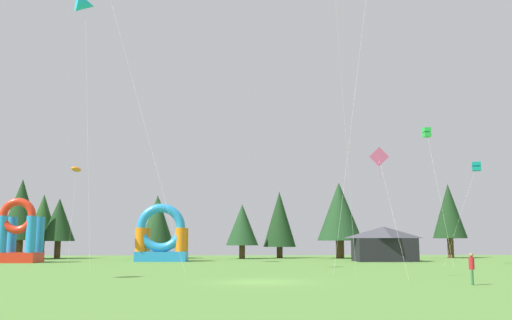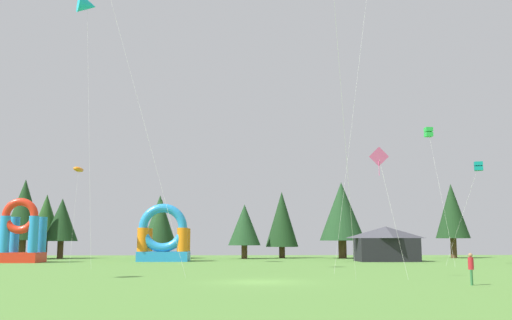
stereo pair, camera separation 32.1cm
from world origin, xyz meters
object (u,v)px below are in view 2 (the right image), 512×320
Objects in this scene: kite_teal_box at (478,166)px; inflatable_blue_arch at (22,238)px; kite_orange_parafoil at (78,169)px; person_far_side at (471,266)px; inflatable_orange_dome at (164,241)px; kite_pink_diamond at (379,158)px; festival_tent at (386,244)px; kite_cyan_delta at (87,5)px; kite_green_box at (429,132)px.

kite_teal_box is 1.43× the size of inflatable_blue_arch.
kite_teal_box is at bearing -12.38° from kite_orange_parafoil.
person_far_side is 40.74m from inflatable_orange_dome.
festival_tent is (8.04, 28.75, -5.53)m from kite_pink_diamond.
kite_teal_box is 1.51× the size of inflatable_orange_dome.
kite_orange_parafoil is at bearing 106.54° from kite_cyan_delta.
person_far_side is (3.25, -5.51, -6.51)m from kite_pink_diamond.
kite_teal_box is (38.16, -2.19, -16.54)m from kite_cyan_delta.
festival_tent is at bearing 99.75° from kite_green_box.
kite_pink_diamond reaches higher than festival_tent.
inflatable_blue_arch is (-7.84, 7.42, -23.21)m from kite_cyan_delta.
kite_cyan_delta is 4.16× the size of inflatable_orange_dome.
kite_green_box is (9.82, 18.39, 5.34)m from kite_pink_diamond.
kite_pink_diamond is at bearing -59.89° from inflatable_orange_dome.
inflatable_orange_dome is (-31.23, 12.62, -7.07)m from kite_teal_box.
person_far_side is (27.40, -24.77, -24.87)m from kite_cyan_delta.
kite_pink_diamond is 1.17× the size of inflatable_blue_arch.
kite_cyan_delta is 2.76× the size of kite_teal_box.
kite_cyan_delta is 4.05× the size of festival_tent.
kite_pink_diamond is 30.36m from festival_tent.
inflatable_blue_arch is 1.03× the size of festival_tent.
kite_teal_box is at bearing 50.61° from kite_pink_diamond.
kite_pink_diamond is (24.14, -19.26, -18.36)m from kite_cyan_delta.
inflatable_orange_dome is 15.07m from inflatable_blue_arch.
festival_tent is (40.03, 2.06, -0.68)m from inflatable_blue_arch.
kite_green_box reaches higher than kite_teal_box.
inflatable_blue_arch is (-41.80, 8.29, -10.19)m from kite_green_box.
kite_green_box is (33.97, -0.87, -13.02)m from kite_cyan_delta.
kite_pink_diamond is at bearing -38.58° from kite_cyan_delta.
inflatable_orange_dome reaches higher than festival_tent.
kite_orange_parafoil is (-40.12, 8.81, 0.64)m from kite_teal_box.
kite_cyan_delta reaches higher than inflatable_orange_dome.
kite_pink_diamond is 1.24× the size of inflatable_orange_dome.
kite_cyan_delta reaches higher than kite_orange_parafoil.
kite_teal_box is at bearing -22.00° from inflatable_orange_dome.
inflatable_blue_arch reaches higher than person_far_side.
kite_teal_box is at bearing -17.48° from kite_green_box.
kite_teal_box is at bearing 3.97° from person_far_side.
inflatable_blue_arch is (-35.24, 32.20, 1.66)m from person_far_side.
kite_pink_diamond is at bearing -105.63° from festival_tent.
kite_pink_diamond is 21.52m from kite_green_box.
kite_cyan_delta reaches higher than kite_green_box.
kite_cyan_delta is at bearing -123.58° from inflatable_orange_dome.
festival_tent is (34.15, 2.87, -7.99)m from kite_orange_parafoil.
kite_cyan_delta is at bearing 77.33° from person_far_side.
kite_teal_box is (4.19, -1.32, -3.52)m from kite_green_box.
inflatable_orange_dome is (8.89, 3.81, -7.71)m from kite_orange_parafoil.
kite_green_box is at bearing -22.68° from inflatable_orange_dome.
kite_teal_box is 34.42m from inflatable_orange_dome.
kite_orange_parafoil is at bearing 72.54° from person_far_side.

